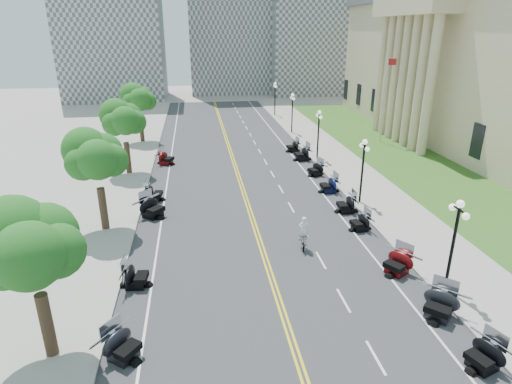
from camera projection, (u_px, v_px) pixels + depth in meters
name	position (u px, v px, depth m)	size (l,w,h in m)	color
ground	(257.00, 233.00, 28.29)	(160.00, 160.00, 0.00)	gray
road	(241.00, 183.00, 37.53)	(16.00, 90.00, 0.01)	#333335
centerline_yellow_a	(239.00, 183.00, 37.51)	(0.12, 90.00, 0.00)	yellow
centerline_yellow_b	(242.00, 183.00, 37.55)	(0.12, 90.00, 0.00)	yellow
edge_line_north	(311.00, 179.00, 38.38)	(0.12, 90.00, 0.00)	white
edge_line_south	(167.00, 186.00, 36.68)	(0.12, 90.00, 0.00)	white
lane_dash_3	(376.00, 357.00, 17.62)	(0.12, 2.00, 0.00)	white
lane_dash_4	(344.00, 300.00, 21.32)	(0.12, 2.00, 0.00)	white
lane_dash_5	(321.00, 260.00, 25.01)	(0.12, 2.00, 0.00)	white
lane_dash_6	(304.00, 230.00, 28.71)	(0.12, 2.00, 0.00)	white
lane_dash_7	(291.00, 207.00, 32.41)	(0.12, 2.00, 0.00)	white
lane_dash_8	(281.00, 189.00, 36.10)	(0.12, 2.00, 0.00)	white
lane_dash_9	(272.00, 174.00, 39.80)	(0.12, 2.00, 0.00)	white
lane_dash_10	(265.00, 162.00, 43.50)	(0.12, 2.00, 0.00)	white
lane_dash_11	(260.00, 151.00, 47.20)	(0.12, 2.00, 0.00)	white
lane_dash_12	(255.00, 142.00, 50.89)	(0.12, 2.00, 0.00)	white
lane_dash_13	(250.00, 135.00, 54.59)	(0.12, 2.00, 0.00)	white
lane_dash_14	(246.00, 128.00, 58.29)	(0.12, 2.00, 0.00)	white
lane_dash_15	(243.00, 122.00, 61.99)	(0.12, 2.00, 0.00)	white
lane_dash_16	(240.00, 117.00, 65.68)	(0.12, 2.00, 0.00)	white
lane_dash_17	(238.00, 112.00, 69.38)	(0.12, 2.00, 0.00)	white
lane_dash_18	(235.00, 108.00, 73.08)	(0.12, 2.00, 0.00)	white
lane_dash_19	(233.00, 104.00, 76.78)	(0.12, 2.00, 0.00)	white
sidewalk_north	(355.00, 177.00, 38.90)	(5.00, 90.00, 0.15)	#9E9991
sidewalk_south	(117.00, 188.00, 36.12)	(5.00, 90.00, 0.15)	#9E9991
lawn	(390.00, 151.00, 47.23)	(9.00, 60.00, 0.10)	#356023
civic_building	(502.00, 63.00, 49.68)	(26.00, 51.00, 17.80)	#BCAD8E
distant_block_a	(112.00, 27.00, 78.57)	(18.00, 14.00, 26.00)	gray
distant_block_b	(228.00, 16.00, 86.31)	(16.00, 12.00, 30.00)	gray
distant_block_c	(318.00, 37.00, 87.35)	(20.00, 14.00, 22.00)	gray
street_lamp_1	(452.00, 247.00, 21.10)	(0.50, 1.20, 4.90)	black
street_lamp_2	(362.00, 172.00, 32.20)	(0.50, 1.20, 4.90)	black
street_lamp_3	(318.00, 135.00, 43.29)	(0.50, 1.20, 4.90)	black
street_lamp_4	(292.00, 113.00, 54.38)	(0.50, 1.20, 4.90)	black
street_lamp_5	(275.00, 99.00, 65.47)	(0.50, 1.20, 4.90)	black
flagpole	(384.00, 100.00, 49.22)	(1.10, 0.20, 10.00)	silver
tree_1	(32.00, 255.00, 16.02)	(4.80, 4.80, 9.20)	#235619
tree_2	(97.00, 162.00, 27.11)	(4.80, 4.80, 9.20)	#235619
tree_3	(124.00, 123.00, 38.21)	(4.80, 4.80, 9.20)	#235619
tree_4	(139.00, 102.00, 49.30)	(4.80, 4.80, 9.20)	#235619
motorcycle_n_2	(484.00, 355.00, 16.87)	(1.85, 1.85, 1.30)	black
motorcycle_n_3	(440.00, 304.00, 19.86)	(2.09, 2.09, 1.46)	black
motorcycle_n_4	(398.00, 262.00, 23.47)	(1.97, 1.97, 1.38)	#590A0C
motorcycle_n_5	(360.00, 222.00, 28.57)	(1.76, 1.76, 1.23)	black
motorcycle_n_6	(346.00, 204.00, 31.36)	(1.94, 1.94, 1.36)	black
motorcycle_n_7	(329.00, 184.00, 35.20)	(1.97, 1.97, 1.38)	black
motorcycle_n_8	(316.00, 169.00, 39.23)	(1.86, 1.86, 1.30)	black
motorcycle_n_9	(302.00, 153.00, 43.74)	(2.17, 2.17, 1.52)	black
motorcycle_n_10	(293.00, 146.00, 46.85)	(1.88, 1.88, 1.32)	black
motorcycle_s_3	(122.00, 345.00, 17.37)	(1.94, 1.94, 1.36)	black
motorcycle_s_4	(135.00, 275.00, 22.27)	(1.90, 1.90, 1.33)	black
motorcycle_s_6	(152.00, 207.00, 30.51)	(2.21, 2.21, 1.55)	black
motorcycle_s_7	(154.00, 192.00, 33.49)	(1.94, 1.94, 1.36)	black
motorcycle_s_9	(166.00, 157.00, 42.44)	(2.03, 2.03, 1.42)	#590A0C
bicycle	(303.00, 240.00, 26.20)	(0.50, 1.78, 1.07)	#A51414
cyclist_rider	(304.00, 219.00, 25.69)	(0.65, 0.42, 1.77)	silver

